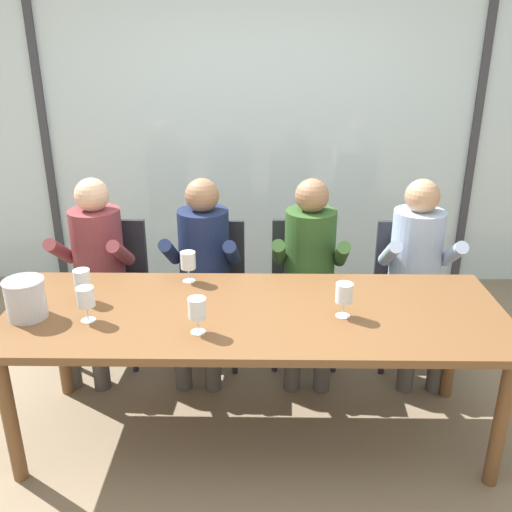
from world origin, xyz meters
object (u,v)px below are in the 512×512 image
(person_maroon_top, at_px, (95,262))
(person_olive_shirt, at_px, (310,263))
(person_pale_blue_shirt, at_px, (418,264))
(wine_glass_spare_empty, at_px, (86,298))
(wine_glass_near_bucket, at_px, (82,279))
(chair_left_of_center, at_px, (211,278))
(chair_center, at_px, (304,278))
(wine_glass_by_right_taster, at_px, (344,294))
(wine_glass_by_left_taster, at_px, (197,310))
(dining_table, at_px, (255,322))
(chair_near_curtain, at_px, (113,278))
(chair_right_of_center, at_px, (409,280))
(person_navy_polo, at_px, (203,263))
(ice_bucket_primary, at_px, (26,298))
(wine_glass_center_pour, at_px, (188,261))

(person_maroon_top, bearing_deg, person_olive_shirt, 3.49)
(person_pale_blue_shirt, distance_m, wine_glass_spare_empty, 2.00)
(wine_glass_near_bucket, bearing_deg, chair_left_of_center, 53.62)
(person_pale_blue_shirt, xyz_separation_m, wine_glass_spare_empty, (-1.80, -0.85, 0.17))
(chair_center, relative_size, wine_glass_by_right_taster, 5.15)
(chair_center, bearing_deg, wine_glass_by_left_taster, -116.73)
(dining_table, xyz_separation_m, person_pale_blue_shirt, (1.00, 0.73, 0.02))
(chair_near_curtain, distance_m, person_pale_blue_shirt, 1.97)
(chair_near_curtain, xyz_separation_m, person_pale_blue_shirt, (1.96, -0.15, 0.17))
(dining_table, xyz_separation_m, person_maroon_top, (-1.01, 0.73, 0.02))
(chair_right_of_center, bearing_deg, person_navy_polo, -173.51)
(wine_glass_by_left_taster, distance_m, wine_glass_spare_empty, 0.55)
(chair_center, xyz_separation_m, wine_glass_by_left_taster, (-0.57, -1.11, 0.34))
(wine_glass_spare_empty, bearing_deg, chair_near_curtain, 98.85)
(chair_left_of_center, relative_size, wine_glass_by_right_taster, 5.15)
(chair_right_of_center, distance_m, person_olive_shirt, 0.70)
(chair_near_curtain, xyz_separation_m, chair_right_of_center, (1.95, -0.02, 0.00))
(person_maroon_top, bearing_deg, chair_center, 10.13)
(chair_left_of_center, height_order, person_pale_blue_shirt, person_pale_blue_shirt)
(chair_center, bearing_deg, person_pale_blue_shirt, -12.07)
(ice_bucket_primary, bearing_deg, wine_glass_near_bucket, 38.51)
(chair_right_of_center, bearing_deg, person_maroon_top, -175.42)
(wine_glass_by_left_taster, bearing_deg, chair_near_curtain, 122.25)
(chair_near_curtain, bearing_deg, wine_glass_near_bucket, -81.70)
(chair_left_of_center, xyz_separation_m, wine_glass_center_pour, (-0.07, -0.53, 0.34))
(person_maroon_top, distance_m, wine_glass_near_bucket, 0.67)
(dining_table, distance_m, wine_glass_by_left_taster, 0.39)
(chair_left_of_center, distance_m, person_olive_shirt, 0.67)
(dining_table, xyz_separation_m, chair_near_curtain, (-0.95, 0.87, -0.15))
(chair_right_of_center, height_order, ice_bucket_primary, ice_bucket_primary)
(person_maroon_top, height_order, person_olive_shirt, same)
(wine_glass_by_left_taster, bearing_deg, chair_left_of_center, 92.26)
(wine_glass_by_left_taster, height_order, wine_glass_near_bucket, same)
(chair_near_curtain, distance_m, wine_glass_near_bucket, 0.86)
(chair_right_of_center, distance_m, wine_glass_by_left_taster, 1.69)
(chair_near_curtain, bearing_deg, person_olive_shirt, -3.78)
(chair_near_curtain, relative_size, person_olive_shirt, 0.74)
(chair_near_curtain, xyz_separation_m, person_maroon_top, (-0.06, -0.15, 0.17))
(wine_glass_near_bucket, bearing_deg, wine_glass_spare_empty, -69.10)
(person_pale_blue_shirt, bearing_deg, chair_center, 168.35)
(ice_bucket_primary, distance_m, wine_glass_by_right_taster, 1.53)
(chair_left_of_center, distance_m, person_maroon_top, 0.75)
(chair_right_of_center, bearing_deg, chair_center, 179.04)
(dining_table, xyz_separation_m, wine_glass_by_left_taster, (-0.26, -0.23, 0.19))
(chair_left_of_center, bearing_deg, dining_table, -65.99)
(chair_center, height_order, wine_glass_by_right_taster, wine_glass_by_right_taster)
(person_olive_shirt, xyz_separation_m, ice_bucket_primary, (-1.43, -0.81, 0.15))
(wine_glass_center_pour, bearing_deg, person_pale_blue_shirt, 15.64)
(wine_glass_near_bucket, height_order, wine_glass_spare_empty, same)
(person_maroon_top, relative_size, wine_glass_spare_empty, 6.99)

